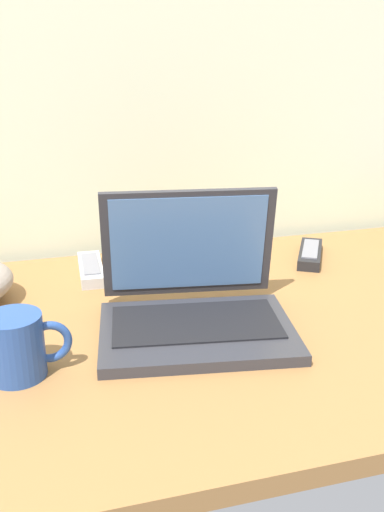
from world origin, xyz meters
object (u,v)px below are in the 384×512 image
laptop (194,300)px  coffee_mug (18,345)px  remote_control_near (310,254)px  remote_control_far (91,269)px

laptop → coffee_mug: 0.29m
coffee_mug → remote_control_near: bearing=27.4°
coffee_mug → remote_control_near: 0.69m
remote_control_near → coffee_mug: bearing=-152.6°
remote_control_near → laptop: bearing=-144.9°
coffee_mug → remote_control_far: bearing=68.8°
remote_control_near → remote_control_far: same height
laptop → coffee_mug: laptop is taller
laptop → remote_control_far: size_ratio=2.11×
laptop → coffee_mug: bearing=-163.4°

